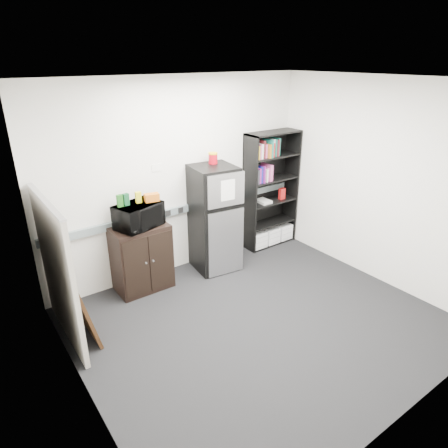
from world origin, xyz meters
The scene contains 18 objects.
floor centered at (0.00, 0.00, 0.00)m, with size 4.00×4.00×0.00m, color black.
wall_back centered at (0.00, 1.75, 1.35)m, with size 4.00×0.02×2.70m, color white.
wall_right centered at (2.00, 0.00, 1.35)m, with size 0.02×3.50×2.70m, color white.
wall_left centered at (-2.00, 0.00, 1.35)m, with size 0.02×3.50×2.70m, color white.
ceiling centered at (0.00, 0.00, 2.70)m, with size 4.00×3.50×0.02m, color white.
electrical_raceway centered at (0.00, 1.72, 0.90)m, with size 3.92×0.05×0.10m, color gray.
wall_note centered at (-0.35, 1.74, 1.55)m, with size 0.14×0.00×0.10m, color white.
bookshelf centered at (1.53, 1.57, 0.91)m, with size 0.90×0.34×1.85m.
cubicle_partition centered at (-1.90, 1.08, 0.81)m, with size 0.06×1.30×1.62m.
cabinet centered at (-0.77, 1.50, 0.45)m, with size 0.72×0.48×0.90m.
microwave centered at (-0.77, 1.48, 1.06)m, with size 0.56×0.38×0.31m, color black.
snack_box_a centered at (-0.98, 1.52, 1.29)m, with size 0.07×0.05×0.15m, color #195217.
snack_box_b centered at (-0.90, 1.52, 1.29)m, with size 0.07×0.05×0.15m, color #0D3D1F.
snack_box_c centered at (-0.74, 1.52, 1.28)m, with size 0.07×0.05×0.14m, color #D2C713.
snack_bag centered at (-0.58, 1.47, 1.26)m, with size 0.18×0.10×0.10m, color #C66013.
refrigerator centered at (0.33, 1.42, 0.77)m, with size 0.64×0.67×1.53m.
coffee_can centered at (0.41, 1.55, 1.62)m, with size 0.13×0.13×0.17m.
framed_poster centered at (-1.77, 0.94, 0.41)m, with size 0.21×0.64×0.81m.
Camera 1 is at (-2.63, -2.91, 2.91)m, focal length 32.00 mm.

